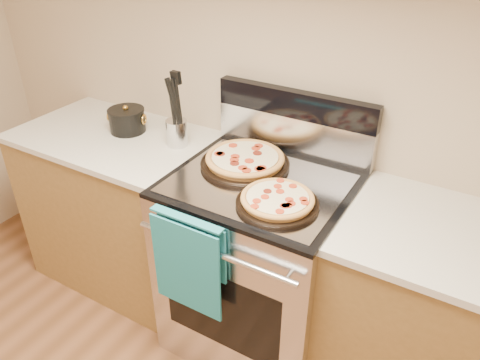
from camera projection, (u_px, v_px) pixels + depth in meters
The scene contains 16 objects.
wall_back at pixel (302, 59), 2.01m from camera, with size 4.00×4.00×0.00m, color tan.
range_body at pixel (259, 265), 2.22m from camera, with size 0.76×0.68×0.90m, color #B7B7BC.
oven_window at pixel (221, 311), 1.97m from camera, with size 0.56×0.01×0.40m, color black.
cooktop at pixel (261, 183), 1.98m from camera, with size 0.76×0.68×0.02m, color black.
backsplash_lower at pixel (294, 134), 2.16m from camera, with size 0.76×0.06×0.18m, color silver.
backsplash_upper at pixel (296, 104), 2.08m from camera, with size 0.76×0.06×0.12m, color black.
oven_handle at pixel (214, 252), 1.76m from camera, with size 0.03×0.03×0.70m, color silver.
dish_towel at pixel (189, 262), 1.87m from camera, with size 0.32×0.05×0.42m, color #1B688A, non-canonical shape.
foil_sheet at pixel (258, 183), 1.95m from camera, with size 0.70×0.55×0.01m, color gray.
cabinet_left at pixel (124, 210), 2.63m from camera, with size 1.00×0.62×0.88m, color brown.
countertop_left at pixel (113, 137), 2.40m from camera, with size 1.02×0.64×0.03m, color beige.
cabinet_right at pixel (456, 338), 1.86m from camera, with size 1.00×0.62×0.88m, color brown.
pepperoni_pizza_back at pixel (245, 160), 2.06m from camera, with size 0.39×0.39×0.05m, color #A97533, non-canonical shape.
pepperoni_pizza_front at pixel (277, 200), 1.80m from camera, with size 0.32×0.32×0.04m, color #A97533, non-canonical shape.
utensil_crock at pixel (177, 133), 2.26m from camera, with size 0.10×0.10×0.13m, color silver.
saucepan at pixel (127, 121), 2.40m from camera, with size 0.18×0.18×0.11m, color black.
Camera 1 is at (0.78, 0.15, 1.94)m, focal length 35.00 mm.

